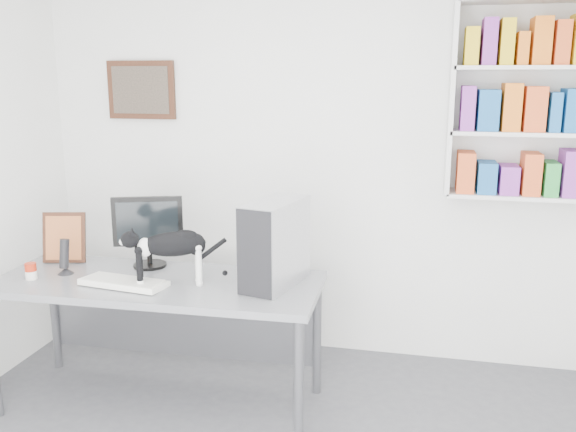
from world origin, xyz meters
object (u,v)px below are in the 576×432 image
at_px(bookshelf, 534,101).
at_px(soup_can, 31,271).
at_px(speaker, 64,256).
at_px(monitor, 148,231).
at_px(cat, 171,258).
at_px(desk, 161,343).
at_px(keyboard, 124,283).
at_px(pc_tower, 275,243).
at_px(leaning_print, 64,237).

height_order(bookshelf, soup_can, bookshelf).
height_order(bookshelf, speaker, bookshelf).
distance_m(bookshelf, speaker, 3.06).
height_order(monitor, soup_can, monitor).
distance_m(monitor, cat, 0.43).
bearing_deg(desk, keyboard, -138.04).
bearing_deg(bookshelf, desk, -157.83).
relative_size(bookshelf, monitor, 2.67).
bearing_deg(soup_can, speaker, 43.08).
distance_m(keyboard, pc_tower, 0.91).
bearing_deg(monitor, bookshelf, -3.60).
distance_m(bookshelf, soup_can, 3.25).
relative_size(desk, monitor, 4.19).
xyz_separation_m(bookshelf, desk, (-2.17, -0.88, -1.44)).
distance_m(soup_can, cat, 0.88).
xyz_separation_m(soup_can, cat, (0.87, 0.08, 0.12)).
relative_size(pc_tower, speaker, 2.18).
height_order(keyboard, pc_tower, pc_tower).
bearing_deg(bookshelf, monitor, -164.46).
distance_m(speaker, cat, 0.73).
bearing_deg(bookshelf, leaning_print, -167.01).
xyz_separation_m(pc_tower, soup_can, (-1.45, -0.23, -0.20)).
xyz_separation_m(desk, leaning_print, (-0.74, 0.21, 0.58)).
distance_m(desk, soup_can, 0.88).
bearing_deg(speaker, soup_can, -123.58).
bearing_deg(pc_tower, speaker, -162.93).
bearing_deg(pc_tower, desk, -160.72).
distance_m(bookshelf, keyboard, 2.73).
bearing_deg(pc_tower, cat, -152.62).
height_order(soup_can, cat, cat).
relative_size(keyboard, soup_can, 5.10).
height_order(leaning_print, soup_can, leaning_print).
bearing_deg(speaker, keyboard, -1.74).
bearing_deg(speaker, leaning_print, 135.28).
height_order(bookshelf, desk, bookshelf).
distance_m(pc_tower, speaker, 1.32).
bearing_deg(cat, leaning_print, 136.94).
bearing_deg(speaker, cat, 8.97).
height_order(leaning_print, cat, leaning_print).
relative_size(desk, cat, 3.60).
distance_m(monitor, leaning_print, 0.59).
xyz_separation_m(bookshelf, leaning_print, (-2.91, -0.67, -0.87)).
bearing_deg(bookshelf, keyboard, -156.19).
bearing_deg(pc_tower, monitor, -177.46).
distance_m(desk, cat, 0.59).
relative_size(pc_tower, soup_can, 5.03).
bearing_deg(speaker, pc_tower, 17.41).
bearing_deg(cat, bookshelf, 0.06).
xyz_separation_m(bookshelf, soup_can, (-2.91, -1.03, -0.99)).
bearing_deg(keyboard, leaning_print, 157.23).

